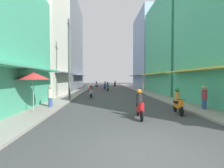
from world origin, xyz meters
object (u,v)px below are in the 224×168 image
Objects in this scene: pedestrian_midway at (204,96)px; utility_pole at (69,59)px; motorbike_blue at (105,86)px; vendor_umbrella at (33,76)px; motorbike_green at (108,87)px; motorbike_white at (97,84)px; motorbike_red at (140,105)px; motorbike_silver at (91,91)px; motorbike_maroon at (115,84)px; pedestrian_foreground at (50,97)px; motorbike_orange at (178,102)px; pedestrian_crossing at (144,86)px.

utility_pole is at bearing 151.48° from pedestrian_midway.
vendor_umbrella is (-4.41, -23.53, 1.61)m from motorbike_blue.
motorbike_green is 1.05× the size of pedestrian_midway.
utility_pole reaches higher than motorbike_green.
motorbike_green and motorbike_white have the same top height.
motorbike_red is 32.66m from motorbike_white.
utility_pole is (-10.03, 5.45, 3.03)m from pedestrian_midway.
motorbike_green is 1.00× the size of motorbike_silver.
motorbike_silver is 1.04× the size of pedestrian_midway.
motorbike_red is at bearing -85.90° from motorbike_blue.
motorbike_maroon is at bearing 20.82° from motorbike_white.
pedestrian_midway is at bearing -28.52° from utility_pole.
motorbike_white is 29.28m from pedestrian_foreground.
motorbike_orange is at bearing -78.48° from motorbike_white.
motorbike_white is 32.07m from motorbike_orange.
motorbike_orange is at bearing -38.48° from utility_pole.
motorbike_maroon is 24.63m from motorbike_silver.
motorbike_red is 1.00× the size of motorbike_green.
pedestrian_midway is at bearing -44.95° from motorbike_silver.
pedestrian_crossing reaches higher than motorbike_blue.
utility_pole is at bearing 126.08° from motorbike_red.
motorbike_white and motorbike_orange have the same top height.
motorbike_orange is at bearing -56.15° from motorbike_silver.
motorbike_red is 2.77m from motorbike_orange.
motorbike_silver is (0.39, -22.46, 0.00)m from motorbike_white.
pedestrian_midway is (8.56, -30.62, 0.27)m from motorbike_white.
pedestrian_crossing is 0.22× the size of utility_pole.
motorbike_white is at bearing 91.00° from motorbike_silver.
pedestrian_midway is 1.00× the size of pedestrian_crossing.
motorbike_red is 1.01× the size of motorbike_blue.
motorbike_green is at bearing 101.89° from motorbike_orange.
pedestrian_foreground is at bearing -105.43° from motorbike_green.
pedestrian_midway is at bearing -7.58° from pedestrian_foreground.
pedestrian_midway is 11.81m from utility_pole.
motorbike_maroon is 14.90m from motorbike_green.
motorbike_maroon is 1.05× the size of pedestrian_foreground.
pedestrian_foreground is (-10.54, 1.40, -0.15)m from pedestrian_midway.
motorbike_blue is 7.88m from motorbike_white.
pedestrian_foreground is at bearing -126.88° from pedestrian_crossing.
pedestrian_foreground is (-6.69, -31.01, 0.12)m from motorbike_maroon.
motorbike_green is 1.02× the size of motorbike_white.
pedestrian_foreground reaches higher than motorbike_blue.
motorbike_green is 13.18m from motorbike_white.
motorbike_green is at bearing 75.01° from vendor_umbrella.
pedestrian_foreground is at bearing -102.18° from motorbike_maroon.
pedestrian_crossing is at bearing 83.93° from motorbike_orange.
motorbike_red is at bearing -159.04° from pedestrian_midway.
utility_pole reaches higher than motorbike_maroon.
pedestrian_crossing is 16.73m from pedestrian_foreground.
pedestrian_foreground is at bearing 151.00° from motorbike_red.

